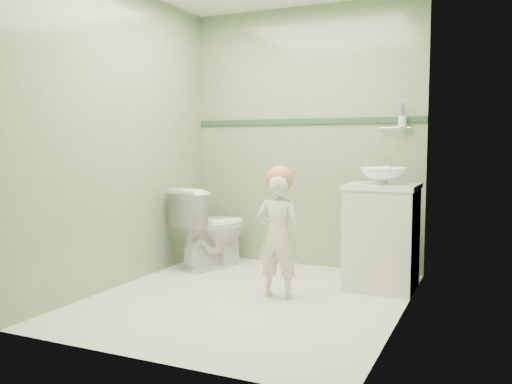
% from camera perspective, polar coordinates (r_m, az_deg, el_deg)
% --- Properties ---
extents(ground, '(2.50, 2.50, 0.00)m').
position_cam_1_polar(ground, '(4.03, -0.89, -11.30)').
color(ground, white).
rests_on(ground, ground).
extents(room_shell, '(2.50, 2.54, 2.40)m').
position_cam_1_polar(room_shell, '(3.87, -0.92, 6.03)').
color(room_shell, gray).
rests_on(room_shell, ground).
extents(trim_stripe, '(2.20, 0.02, 0.05)m').
position_cam_1_polar(trim_stripe, '(5.02, 5.15, 7.51)').
color(trim_stripe, '#284431').
rests_on(trim_stripe, room_shell).
extents(vanity, '(0.52, 0.50, 0.80)m').
position_cam_1_polar(vanity, '(4.34, 13.27, -4.82)').
color(vanity, silver).
rests_on(vanity, ground).
extents(counter, '(0.54, 0.52, 0.04)m').
position_cam_1_polar(counter, '(4.29, 13.38, 0.58)').
color(counter, white).
rests_on(counter, vanity).
extents(basin, '(0.37, 0.37, 0.13)m').
position_cam_1_polar(basin, '(4.28, 13.40, 1.71)').
color(basin, white).
rests_on(basin, counter).
extents(faucet, '(0.03, 0.13, 0.18)m').
position_cam_1_polar(faucet, '(4.46, 13.87, 2.85)').
color(faucet, silver).
rests_on(faucet, counter).
extents(cup_holder, '(0.26, 0.07, 0.21)m').
position_cam_1_polar(cup_holder, '(4.74, 15.25, 7.26)').
color(cup_holder, silver).
rests_on(cup_holder, room_shell).
extents(toilet, '(0.64, 0.83, 0.75)m').
position_cam_1_polar(toilet, '(4.97, -4.71, -3.75)').
color(toilet, white).
rests_on(toilet, ground).
extents(toddler, '(0.35, 0.25, 0.92)m').
position_cam_1_polar(toddler, '(3.96, 2.37, -4.77)').
color(toddler, beige).
rests_on(toddler, ground).
extents(hair_cap, '(0.20, 0.20, 0.20)m').
position_cam_1_polar(hair_cap, '(3.94, 2.53, 1.36)').
color(hair_cap, '#C66D4F').
rests_on(hair_cap, toddler).
extents(teal_toothbrush, '(0.11, 0.14, 0.08)m').
position_cam_1_polar(teal_toothbrush, '(3.78, 2.89, -0.63)').
color(teal_toothbrush, '#0E8F66').
rests_on(teal_toothbrush, toddler).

